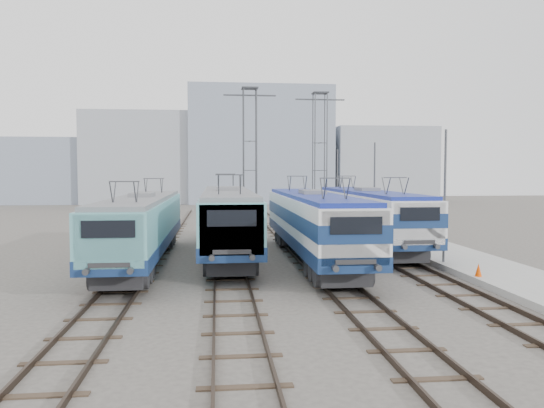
{
  "coord_description": "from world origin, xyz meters",
  "views": [
    {
      "loc": [
        -2.86,
        -23.65,
        4.86
      ],
      "look_at": [
        0.35,
        7.0,
        2.99
      ],
      "focal_mm": 35.0,
      "sensor_mm": 36.0,
      "label": 1
    }
  ],
  "objects_px": {
    "mast_mid": "(374,191)",
    "mast_rear": "(337,186)",
    "locomotive_center_left": "(227,216)",
    "catenary_tower_west": "(250,151)",
    "catenary_tower_east": "(320,152)",
    "locomotive_center_right": "(313,220)",
    "locomotive_far_right": "(367,212)",
    "mast_front": "(445,199)",
    "safety_cone": "(478,270)",
    "locomotive_far_left": "(142,223)"
  },
  "relations": [
    {
      "from": "mast_mid",
      "to": "mast_rear",
      "type": "height_order",
      "value": "same"
    },
    {
      "from": "locomotive_center_left",
      "to": "catenary_tower_west",
      "type": "bearing_deg",
      "value": 81.42
    },
    {
      "from": "mast_mid",
      "to": "catenary_tower_east",
      "type": "bearing_deg",
      "value": 101.86
    },
    {
      "from": "locomotive_center_right",
      "to": "mast_rear",
      "type": "relative_size",
      "value": 2.58
    },
    {
      "from": "locomotive_far_right",
      "to": "mast_front",
      "type": "relative_size",
      "value": 2.56
    },
    {
      "from": "catenary_tower_west",
      "to": "locomotive_center_left",
      "type": "bearing_deg",
      "value": -98.58
    },
    {
      "from": "catenary_tower_east",
      "to": "mast_mid",
      "type": "distance_m",
      "value": 10.69
    },
    {
      "from": "catenary_tower_east",
      "to": "locomotive_far_right",
      "type": "bearing_deg",
      "value": -89.02
    },
    {
      "from": "locomotive_center_right",
      "to": "mast_rear",
      "type": "xyz_separation_m",
      "value": [
        6.35,
        21.79,
        1.19
      ]
    },
    {
      "from": "catenary_tower_west",
      "to": "mast_mid",
      "type": "bearing_deg",
      "value": -42.93
    },
    {
      "from": "locomotive_center_left",
      "to": "locomotive_far_right",
      "type": "relative_size",
      "value": 1.04
    },
    {
      "from": "mast_rear",
      "to": "mast_front",
      "type": "bearing_deg",
      "value": -90.0
    },
    {
      "from": "locomotive_center_right",
      "to": "locomotive_far_right",
      "type": "relative_size",
      "value": 1.01
    },
    {
      "from": "catenary_tower_west",
      "to": "mast_mid",
      "type": "height_order",
      "value": "catenary_tower_west"
    },
    {
      "from": "locomotive_center_left",
      "to": "safety_cone",
      "type": "height_order",
      "value": "locomotive_center_left"
    },
    {
      "from": "locomotive_center_right",
      "to": "mast_front",
      "type": "distance_m",
      "value": 6.83
    },
    {
      "from": "locomotive_center_left",
      "to": "mast_mid",
      "type": "bearing_deg",
      "value": 32.47
    },
    {
      "from": "mast_mid",
      "to": "mast_rear",
      "type": "distance_m",
      "value": 12.0
    },
    {
      "from": "catenary_tower_west",
      "to": "locomotive_center_right",
      "type": "bearing_deg",
      "value": -82.79
    },
    {
      "from": "locomotive_center_right",
      "to": "mast_rear",
      "type": "height_order",
      "value": "mast_rear"
    },
    {
      "from": "catenary_tower_east",
      "to": "locomotive_far_left",
      "type": "bearing_deg",
      "value": -124.03
    },
    {
      "from": "locomotive_center_left",
      "to": "locomotive_far_right",
      "type": "distance_m",
      "value": 9.28
    },
    {
      "from": "catenary_tower_east",
      "to": "mast_front",
      "type": "bearing_deg",
      "value": -84.55
    },
    {
      "from": "catenary_tower_east",
      "to": "locomotive_center_right",
      "type": "bearing_deg",
      "value": -102.12
    },
    {
      "from": "safety_cone",
      "to": "catenary_tower_east",
      "type": "bearing_deg",
      "value": 94.43
    },
    {
      "from": "locomotive_center_right",
      "to": "locomotive_far_right",
      "type": "height_order",
      "value": "locomotive_center_right"
    },
    {
      "from": "locomotive_far_right",
      "to": "safety_cone",
      "type": "distance_m",
      "value": 11.43
    },
    {
      "from": "mast_mid",
      "to": "mast_front",
      "type": "bearing_deg",
      "value": -90.0
    },
    {
      "from": "catenary_tower_west",
      "to": "safety_cone",
      "type": "bearing_deg",
      "value": -70.35
    },
    {
      "from": "locomotive_center_right",
      "to": "locomotive_far_left",
      "type": "bearing_deg",
      "value": 178.97
    },
    {
      "from": "locomotive_far_left",
      "to": "locomotive_center_left",
      "type": "xyz_separation_m",
      "value": [
        4.5,
        2.72,
        0.13
      ]
    },
    {
      "from": "locomotive_far_right",
      "to": "mast_front",
      "type": "distance_m",
      "value": 7.68
    },
    {
      "from": "locomotive_far_right",
      "to": "mast_mid",
      "type": "relative_size",
      "value": 2.56
    },
    {
      "from": "locomotive_center_right",
      "to": "safety_cone",
      "type": "xyz_separation_m",
      "value": [
        6.25,
        -6.02,
        -1.72
      ]
    },
    {
      "from": "safety_cone",
      "to": "locomotive_far_right",
      "type": "bearing_deg",
      "value": 98.91
    },
    {
      "from": "catenary_tower_east",
      "to": "safety_cone",
      "type": "relative_size",
      "value": 20.91
    },
    {
      "from": "locomotive_center_right",
      "to": "safety_cone",
      "type": "bearing_deg",
      "value": -43.91
    },
    {
      "from": "catenary_tower_west",
      "to": "safety_cone",
      "type": "distance_m",
      "value": 25.99
    },
    {
      "from": "locomotive_far_right",
      "to": "catenary_tower_west",
      "type": "height_order",
      "value": "catenary_tower_west"
    },
    {
      "from": "locomotive_far_left",
      "to": "locomotive_center_right",
      "type": "relative_size",
      "value": 0.97
    },
    {
      "from": "mast_front",
      "to": "locomotive_far_left",
      "type": "bearing_deg",
      "value": 171.21
    },
    {
      "from": "locomotive_far_right",
      "to": "locomotive_far_left",
      "type": "bearing_deg",
      "value": -159.74
    },
    {
      "from": "catenary_tower_west",
      "to": "mast_front",
      "type": "relative_size",
      "value": 1.71
    },
    {
      "from": "locomotive_far_right",
      "to": "mast_rear",
      "type": "relative_size",
      "value": 2.56
    },
    {
      "from": "mast_mid",
      "to": "safety_cone",
      "type": "height_order",
      "value": "mast_mid"
    },
    {
      "from": "mast_front",
      "to": "safety_cone",
      "type": "xyz_separation_m",
      "value": [
        -0.1,
        -3.81,
        -2.91
      ]
    },
    {
      "from": "locomotive_center_left",
      "to": "locomotive_far_left",
      "type": "bearing_deg",
      "value": -148.85
    },
    {
      "from": "locomotive_far_right",
      "to": "mast_rear",
      "type": "distance_m",
      "value": 16.79
    },
    {
      "from": "locomotive_center_right",
      "to": "mast_rear",
      "type": "distance_m",
      "value": 22.73
    },
    {
      "from": "locomotive_center_left",
      "to": "catenary_tower_east",
      "type": "xyz_separation_m",
      "value": [
        8.75,
        16.9,
        4.33
      ]
    }
  ]
}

